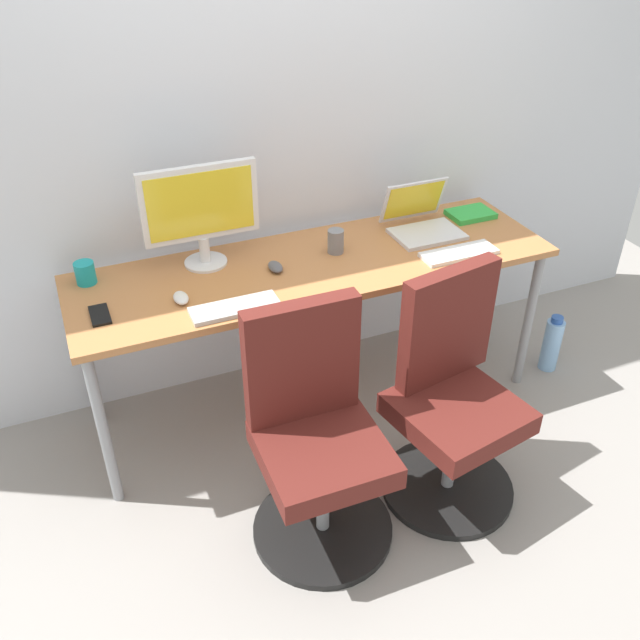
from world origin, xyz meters
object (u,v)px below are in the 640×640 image
Objects in this scene: open_laptop at (421,220)px; coffee_mug at (85,273)px; office_chair_right at (451,401)px; water_bottle_on_floor at (552,344)px; office_chair_left at (316,440)px; desktop_monitor at (200,209)px.

coffee_mug is at bearing 175.94° from open_laptop.
office_chair_right is 1.05m from water_bottle_on_floor.
office_chair_right is (0.57, -0.00, 0.00)m from office_chair_left.
water_bottle_on_floor is (1.48, 0.45, -0.28)m from office_chair_left.
coffee_mug is at bearing 126.01° from office_chair_left.
water_bottle_on_floor is at bearing 26.52° from office_chair_right.
office_chair_left is at bearing -53.99° from coffee_mug.
office_chair_left is 1.15m from coffee_mug.
office_chair_right reaches higher than coffee_mug.
office_chair_left is 1.00× the size of office_chair_right.
open_laptop is at bearing 42.33° from office_chair_left.
office_chair_right is 0.90m from open_laptop.
open_laptop is (-0.63, 0.32, 0.66)m from water_bottle_on_floor.
office_chair_right is 10.22× the size of coffee_mug.
office_chair_right is 3.03× the size of open_laptop.
office_chair_right is at bearing -153.48° from water_bottle_on_floor.
water_bottle_on_floor is at bearing 16.98° from office_chair_left.
open_laptop reaches higher than water_bottle_on_floor.
desktop_monitor is (-1.63, 0.40, 0.86)m from water_bottle_on_floor.
office_chair_left is at bearing -137.67° from open_laptop.
desktop_monitor reaches higher than coffee_mug.
office_chair_right reaches higher than water_bottle_on_floor.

